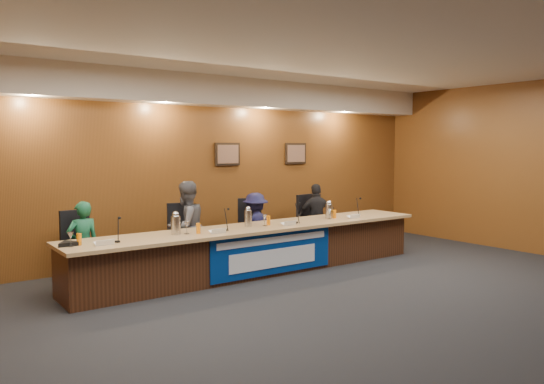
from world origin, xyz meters
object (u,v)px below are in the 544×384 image
(panelist_d, at_px, (317,218))
(office_chair_d, at_px, (313,226))
(panelist_b, at_px, (186,227))
(carafe_right, at_px, (329,211))
(banner, at_px, (274,253))
(panelist_a, at_px, (83,245))
(office_chair_a, at_px, (81,253))
(office_chair_b, at_px, (184,241))
(speakerphone, at_px, (68,244))
(dais_body, at_px, (258,251))
(office_chair_c, at_px, (252,233))
(panelist_c, at_px, (255,227))
(carafe_left, at_px, (176,225))
(carafe_mid, at_px, (248,218))

(panelist_d, distance_m, office_chair_d, 0.19)
(panelist_b, xyz_separation_m, carafe_right, (2.38, -0.72, 0.15))
(banner, distance_m, panelist_a, 2.75)
(banner, distance_m, office_chair_a, 2.79)
(panelist_a, height_order, office_chair_b, panelist_a)
(speakerphone, bearing_deg, dais_body, 0.15)
(office_chair_c, distance_m, office_chair_d, 1.40)
(dais_body, relative_size, carafe_right, 24.86)
(banner, relative_size, office_chair_d, 4.58)
(office_chair_b, relative_size, office_chair_d, 1.00)
(office_chair_b, relative_size, speakerphone, 1.50)
(panelist_c, distance_m, office_chair_a, 2.93)
(panelist_d, height_order, office_chair_b, panelist_d)
(panelist_d, relative_size, office_chair_c, 2.70)
(panelist_d, xyz_separation_m, office_chair_a, (-4.33, 0.10, -0.17))
(dais_body, bearing_deg, panelist_b, 142.11)
(dais_body, relative_size, carafe_left, 23.15)
(banner, bearing_deg, speakerphone, 171.98)
(office_chair_d, distance_m, speakerphone, 4.79)
(panelist_a, bearing_deg, office_chair_b, -179.13)
(panelist_c, relative_size, office_chair_c, 2.49)
(banner, relative_size, office_chair_c, 4.58)
(panelist_c, relative_size, panelist_d, 0.92)
(panelist_a, height_order, speakerphone, panelist_a)
(panelist_a, distance_m, carafe_left, 1.33)
(panelist_c, height_order, carafe_mid, panelist_c)
(panelist_c, distance_m, carafe_right, 1.30)
(office_chair_d, bearing_deg, office_chair_b, 170.87)
(panelist_c, distance_m, office_chair_b, 1.33)
(panelist_a, height_order, office_chair_a, panelist_a)
(panelist_c, relative_size, office_chair_b, 2.49)
(speakerphone, bearing_deg, banner, -8.02)
(office_chair_a, xyz_separation_m, office_chair_c, (2.93, 0.00, 0.00))
(dais_body, distance_m, carafe_left, 1.52)
(panelist_d, height_order, carafe_left, panelist_d)
(banner, xyz_separation_m, carafe_mid, (-0.19, 0.41, 0.50))
(panelist_d, bearing_deg, office_chair_d, -66.52)
(office_chair_a, bearing_deg, speakerphone, -119.27)
(panelist_d, bearing_deg, speakerphone, 32.01)
(panelist_c, bearing_deg, speakerphone, 12.44)
(panelist_b, distance_m, speakerphone, 2.12)
(panelist_b, bearing_deg, carafe_left, 37.10)
(banner, relative_size, panelist_a, 1.79)
(banner, bearing_deg, dais_body, 90.00)
(speakerphone, bearing_deg, carafe_mid, 0.14)
(panelist_c, bearing_deg, dais_body, 59.20)
(banner, height_order, office_chair_b, banner)
(panelist_b, distance_m, office_chair_a, 1.63)
(dais_body, height_order, panelist_a, panelist_a)
(banner, height_order, speakerphone, speakerphone)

